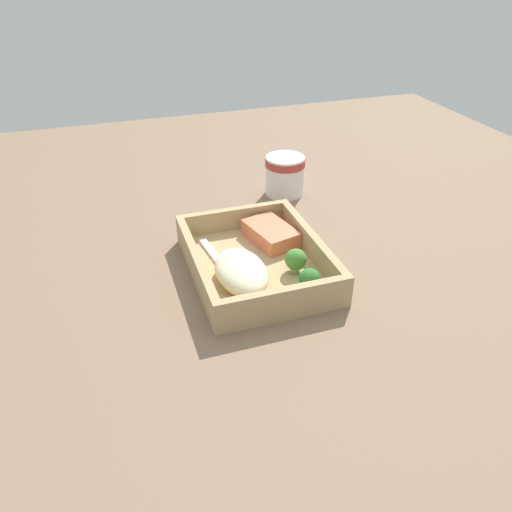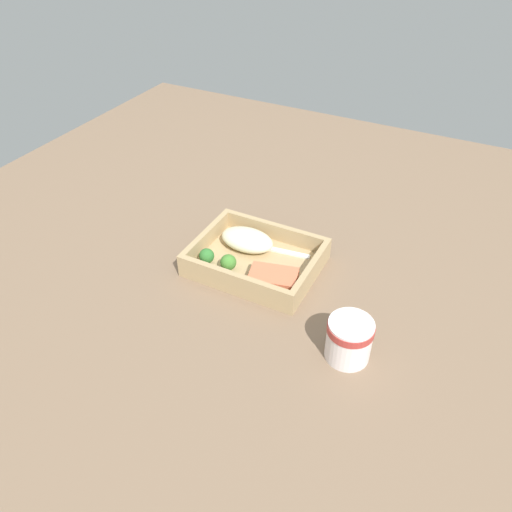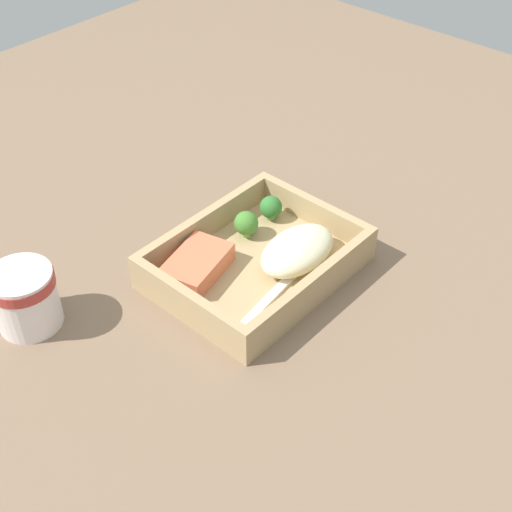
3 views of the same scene
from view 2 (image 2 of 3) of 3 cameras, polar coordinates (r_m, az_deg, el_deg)
name	(u,v)px [view 2 (image 2 of 3)]	position (r cm, az deg, el deg)	size (l,w,h in cm)	color
ground_plane	(256,270)	(101.44, 0.00, -1.64)	(160.00, 160.00, 2.00)	#7B624C
takeout_tray	(256,264)	(100.42, 0.00, -0.94)	(24.54, 19.09, 1.20)	tan
tray_rim	(256,255)	(98.90, 0.00, 0.15)	(24.54, 19.09, 3.65)	tan
salmon_fillet	(273,279)	(94.18, 1.97, -2.60)	(9.03, 5.73, 2.57)	#E1714C
mashed_potatoes	(247,240)	(102.68, -1.02, 1.86)	(11.32, 7.04, 3.88)	beige
broccoli_floret_1	(228,263)	(96.83, -3.18, -0.76)	(3.18, 3.18, 3.67)	#7DAE62
broccoli_floret_2	(207,256)	(98.98, -5.66, -0.02)	(3.04, 3.04, 3.44)	#739854
fork	(268,248)	(103.28, 1.35, 0.91)	(15.88, 3.64, 0.44)	white
paper_cup	(349,338)	(82.46, 10.61, -9.19)	(7.59, 7.59, 7.52)	white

